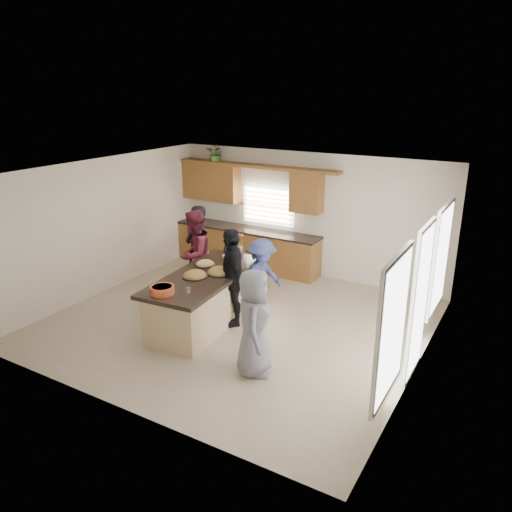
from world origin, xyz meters
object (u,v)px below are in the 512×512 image
Objects in this scene: woman_left_mid at (195,254)px; woman_left_front at (232,277)px; woman_right_front at (254,323)px; woman_left_back at (197,248)px; salad_bowl at (162,290)px; woman_right_back at (261,279)px; island at (205,300)px.

woman_left_mid is 1.00× the size of woman_left_front.
woman_left_front is (1.34, -0.67, -0.00)m from woman_left_mid.
woman_left_front is 1.09× the size of woman_right_front.
woman_left_back is at bearing -168.46° from woman_left_front.
salad_bowl is at bearing 65.28° from woman_right_front.
woman_left_front reaches higher than woman_right_front.
woman_right_back is 1.96m from woman_right_front.
woman_left_back is 1.00× the size of woman_left_mid.
salad_bowl is 2.13m from woman_left_mid.
woman_left_mid is 1.10× the size of woman_right_front.
woman_left_back is 1.97m from woman_right_back.
island is 0.68m from woman_left_front.
salad_bowl reaches higher than island.
woman_right_back is at bearing 64.99° from salad_bowl.
woman_left_mid reaches higher than island.
woman_left_front is at bearing 53.77° from woman_left_back.
woman_left_front is 1.19× the size of woman_right_back.
woman_left_back is 1.19× the size of woman_right_back.
island is at bearing 31.97° from woman_right_front.
woman_left_back is 1.00× the size of woman_left_front.
woman_left_front is at bearing 54.86° from woman_left_mid.
woman_right_front is at bearing -0.58° from woman_left_front.
woman_left_mid is at bearing 112.65° from salad_bowl.
woman_right_front is (2.53, -1.92, -0.08)m from woman_left_mid.
woman_left_mid is at bearing 99.05° from woman_right_back.
woman_left_back is at bearing 88.24° from woman_right_back.
woman_right_back is at bearing 0.39° from woman_right_front.
woman_left_mid is at bearing 130.17° from island.
salad_bowl is at bearing 169.74° from woman_right_back.
woman_right_back is (0.76, 0.73, 0.31)m from island.
island is 1.10m from woman_right_back.
island is 1.77m from woman_left_back.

